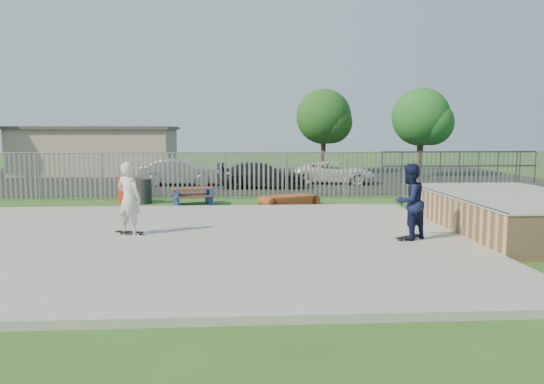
{
  "coord_description": "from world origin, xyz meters",
  "views": [
    {
      "loc": [
        1.59,
        -13.69,
        2.92
      ],
      "look_at": [
        2.56,
        2.0,
        1.1
      ],
      "focal_mm": 35.0,
      "sensor_mm": 36.0,
      "label": 1
    }
  ],
  "objects": [
    {
      "name": "skater_navy",
      "position": [
        5.91,
        -0.57,
        1.12
      ],
      "size": [
        1.2,
        1.15,
        1.95
      ],
      "primitive_type": "imported",
      "rotation": [
        0.0,
        0.0,
        3.75
      ],
      "color": "#13193C",
      "rests_on": "concrete_slab"
    },
    {
      "name": "car_white",
      "position": [
        6.87,
        15.21,
        0.63
      ],
      "size": [
        4.77,
        2.98,
        1.23
      ],
      "primitive_type": "imported",
      "rotation": [
        0.0,
        0.0,
        1.35
      ],
      "color": "white",
      "rests_on": "parking_lot"
    },
    {
      "name": "trash_bin_grey",
      "position": [
        -2.25,
        7.77,
        0.5
      ],
      "size": [
        0.6,
        0.6,
        0.99
      ],
      "primitive_type": "cylinder",
      "color": "black",
      "rests_on": "ground"
    },
    {
      "name": "picnic_table",
      "position": [
        -0.27,
        7.26,
        0.34
      ],
      "size": [
        1.88,
        1.69,
        0.67
      ],
      "rotation": [
        0.0,
        0.0,
        0.27
      ],
      "color": "brown",
      "rests_on": "ground"
    },
    {
      "name": "car_dark",
      "position": [
        2.73,
        13.16,
        0.67
      ],
      "size": [
        4.56,
        2.01,
        1.3
      ],
      "primitive_type": "imported",
      "rotation": [
        0.0,
        0.0,
        1.53
      ],
      "color": "#222227",
      "rests_on": "parking_lot"
    },
    {
      "name": "car_silver",
      "position": [
        -1.55,
        14.76,
        0.72
      ],
      "size": [
        4.25,
        1.5,
        1.4
      ],
      "primitive_type": "imported",
      "rotation": [
        0.0,
        0.0,
        1.57
      ],
      "color": "#B1B1B6",
      "rests_on": "parking_lot"
    },
    {
      "name": "skateboard_b",
      "position": [
        -1.36,
        0.53,
        0.19
      ],
      "size": [
        0.82,
        0.42,
        0.08
      ],
      "rotation": [
        0.0,
        0.0,
        -0.29
      ],
      "color": "black",
      "rests_on": "concrete_slab"
    },
    {
      "name": "funbox",
      "position": [
        3.55,
        6.92,
        0.19
      ],
      "size": [
        2.14,
        1.63,
        0.38
      ],
      "rotation": [
        0.0,
        0.0,
        0.4
      ],
      "color": "brown",
      "rests_on": "ground"
    },
    {
      "name": "parking_lot",
      "position": [
        0.0,
        19.0,
        0.01
      ],
      "size": [
        40.0,
        18.0,
        0.02
      ],
      "primitive_type": "cube",
      "color": "black",
      "rests_on": "ground"
    },
    {
      "name": "fence",
      "position": [
        1.0,
        4.59,
        1.0
      ],
      "size": [
        26.04,
        16.02,
        2.0
      ],
      "color": "gray",
      "rests_on": "ground"
    },
    {
      "name": "building",
      "position": [
        -8.0,
        23.0,
        1.61
      ],
      "size": [
        10.4,
        6.4,
        3.2
      ],
      "color": "#BCAA90",
      "rests_on": "ground"
    },
    {
      "name": "skater_white",
      "position": [
        -1.36,
        0.53,
        1.12
      ],
      "size": [
        0.84,
        0.74,
        1.95
      ],
      "primitive_type": "imported",
      "rotation": [
        0.0,
        0.0,
        2.67
      ],
      "color": "silver",
      "rests_on": "concrete_slab"
    },
    {
      "name": "quarter_pipe",
      "position": [
        9.5,
        1.04,
        0.56
      ],
      "size": [
        5.5,
        7.05,
        2.19
      ],
      "color": "tan",
      "rests_on": "ground"
    },
    {
      "name": "ground",
      "position": [
        0.0,
        0.0,
        0.0
      ],
      "size": [
        120.0,
        120.0,
        0.0
      ],
      "primitive_type": "plane",
      "color": "#2D5A1E",
      "rests_on": "ground"
    },
    {
      "name": "concrete_slab",
      "position": [
        0.0,
        0.0,
        0.07
      ],
      "size": [
        15.0,
        12.0,
        0.15
      ],
      "primitive_type": "cube",
      "color": "#999994",
      "rests_on": "ground"
    },
    {
      "name": "tree_mid",
      "position": [
        7.33,
        22.19,
        3.85
      ],
      "size": [
        3.71,
        3.71,
        5.72
      ],
      "color": "#46311C",
      "rests_on": "ground"
    },
    {
      "name": "tree_right",
      "position": [
        12.99,
        19.15,
        3.76
      ],
      "size": [
        3.62,
        3.62,
        5.59
      ],
      "color": "#47331C",
      "rests_on": "ground"
    },
    {
      "name": "trash_bin_red",
      "position": [
        -3.03,
        8.03,
        0.53
      ],
      "size": [
        0.63,
        0.63,
        1.05
      ],
      "primitive_type": "cylinder",
      "color": "#B1251B",
      "rests_on": "ground"
    },
    {
      "name": "skateboard_a",
      "position": [
        5.91,
        -0.57,
        0.19
      ],
      "size": [
        0.77,
        0.62,
        0.08
      ],
      "rotation": [
        0.0,
        0.0,
        0.61
      ],
      "color": "black",
      "rests_on": "concrete_slab"
    }
  ]
}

